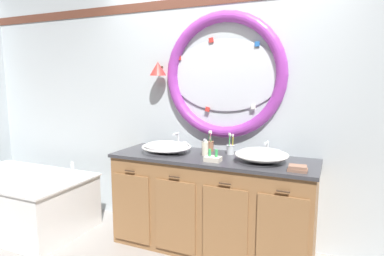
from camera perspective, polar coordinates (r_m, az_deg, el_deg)
The scene contains 12 objects.
back_wall_assembly at distance 3.24m, azimuth 4.86°, elevation 4.24°, with size 6.40×0.26×2.60m.
vanity_counter at distance 3.12m, azimuth 3.45°, elevation -12.87°, with size 1.86×0.64×0.88m.
bathtub at distance 4.01m, azimuth -27.77°, elevation -10.45°, with size 1.48×0.87×0.67m.
sink_basin_left at distance 3.13m, azimuth -4.46°, elevation -3.31°, with size 0.48×0.48×0.11m.
sink_basin_right at distance 2.83m, azimuth 12.04°, elevation -4.63°, with size 0.45×0.45×0.12m.
faucet_set_left at distance 3.34m, azimuth -2.49°, elevation -2.38°, with size 0.20×0.14×0.16m.
faucet_set_right at distance 3.06m, azimuth 12.99°, elevation -3.77°, with size 0.24×0.12×0.14m.
toothbrush_holder_left at distance 3.20m, azimuth 3.17°, elevation -2.98°, with size 0.08×0.08×0.21m.
toothbrush_holder_right at distance 3.08m, azimuth 6.73°, elevation -3.60°, with size 0.08×0.08×0.21m.
soap_dispenser at distance 3.01m, azimuth 2.28°, elevation -3.52°, with size 0.06×0.07×0.16m.
folded_hand_towel at distance 2.63m, azimuth 17.97°, elevation -6.73°, with size 0.14×0.11×0.05m.
toiletry_basket at distance 2.81m, azimuth 3.68°, elevation -5.29°, with size 0.14×0.10×0.11m.
Camera 1 is at (1.06, -2.47, 1.58)m, focal length 30.54 mm.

